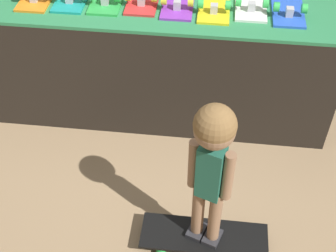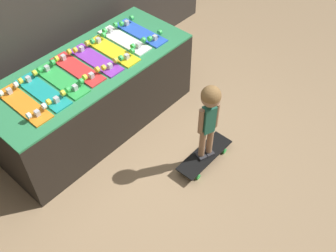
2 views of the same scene
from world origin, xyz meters
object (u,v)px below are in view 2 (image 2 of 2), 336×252
Objects in this scene: skateboard_green_on_rack at (61,79)px; skateboard_white_on_rack at (124,39)px; skateboard_teal_on_rack at (42,91)px; skateboard_yellow_on_rack at (112,50)px; skateboard_orange_on_rack at (23,103)px; skateboard_blue_on_rack at (141,32)px; child at (209,110)px; skateboard_on_floor at (205,156)px; skateboard_red_on_rack at (77,68)px; skateboard_purple_on_rack at (96,59)px.

skateboard_green_on_rack and skateboard_white_on_rack have the same top height.
skateboard_teal_on_rack and skateboard_yellow_on_rack have the same top height.
skateboard_teal_on_rack is at bearing 3.32° from skateboard_orange_on_rack.
skateboard_blue_on_rack is (1.44, 0.01, 0.00)m from skateboard_orange_on_rack.
child reaches higher than skateboard_blue_on_rack.
skateboard_on_floor is 0.74× the size of child.
skateboard_white_on_rack is at bearing 0.76° from skateboard_red_on_rack.
skateboard_blue_on_rack is (0.41, 0.01, 0.00)m from skateboard_yellow_on_rack.
skateboard_red_on_rack is 0.82m from skateboard_blue_on_rack.
skateboard_teal_on_rack is at bearing -179.14° from skateboard_green_on_rack.
skateboard_on_floor is (-0.16, -1.23, -0.73)m from skateboard_white_on_rack.
skateboard_blue_on_rack reaches higher than skateboard_on_floor.
skateboard_yellow_on_rack is at bearing -0.28° from skateboard_orange_on_rack.
skateboard_white_on_rack is 0.21m from skateboard_blue_on_rack.
skateboard_blue_on_rack is at bearing -1.71° from skateboard_red_on_rack.
skateboard_orange_on_rack is 1.76m from skateboard_on_floor.
skateboard_green_on_rack is 1.03m from skateboard_blue_on_rack.
skateboard_red_on_rack is 0.41m from skateboard_yellow_on_rack.
child is at bearing -54.11° from skateboard_teal_on_rack.
skateboard_orange_on_rack is 1.00× the size of skateboard_green_on_rack.
skateboard_green_on_rack is 0.62m from skateboard_yellow_on_rack.
skateboard_red_on_rack is at bearing 178.29° from skateboard_blue_on_rack.
skateboard_teal_on_rack is 1.00× the size of skateboard_purple_on_rack.
skateboard_red_on_rack and skateboard_yellow_on_rack have the same top height.
skateboard_purple_on_rack is at bearing 101.81° from skateboard_on_floor.
skateboard_white_on_rack is at bearing 1.62° from skateboard_teal_on_rack.
skateboard_blue_on_rack is 0.95× the size of skateboard_on_floor.
skateboard_red_on_rack is 0.71× the size of child.
skateboard_blue_on_rack is at bearing -0.38° from skateboard_green_on_rack.
skateboard_red_on_rack is at bearing 174.74° from skateboard_yellow_on_rack.
skateboard_teal_on_rack is 1.65m from skateboard_on_floor.
skateboard_red_on_rack is 0.21m from skateboard_purple_on_rack.
skateboard_teal_on_rack is 0.21m from skateboard_green_on_rack.
skateboard_purple_on_rack is (0.62, -0.00, 0.00)m from skateboard_teal_on_rack.
skateboard_yellow_on_rack is 1.00× the size of skateboard_blue_on_rack.
skateboard_white_on_rack is at bearing 1.81° from skateboard_green_on_rack.
skateboard_purple_on_rack is at bearing 179.88° from skateboard_blue_on_rack.
skateboard_purple_on_rack is 1.00× the size of skateboard_yellow_on_rack.
skateboard_purple_on_rack is (0.41, -0.01, 0.00)m from skateboard_green_on_rack.
skateboard_purple_on_rack is 0.41m from skateboard_white_on_rack.
skateboard_orange_on_rack is at bearing 179.72° from skateboard_yellow_on_rack.
skateboard_teal_on_rack is 1.00× the size of skateboard_red_on_rack.
skateboard_yellow_on_rack reaches higher than skateboard_on_floor.
skateboard_orange_on_rack is 0.41m from skateboard_green_on_rack.
skateboard_teal_on_rack and skateboard_blue_on_rack have the same top height.
skateboard_teal_on_rack and skateboard_purple_on_rack have the same top height.
skateboard_green_on_rack is at bearing 118.84° from skateboard_on_floor.
skateboard_yellow_on_rack is (0.41, -0.04, 0.00)m from skateboard_red_on_rack.
skateboard_orange_on_rack and skateboard_white_on_rack have the same top height.
skateboard_blue_on_rack is at bearing 72.92° from skateboard_on_floor.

